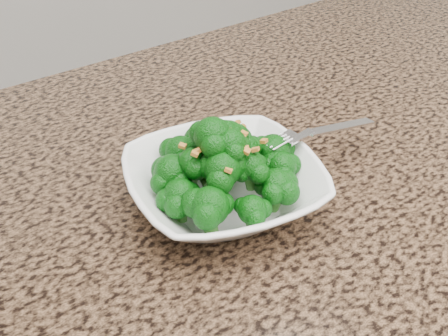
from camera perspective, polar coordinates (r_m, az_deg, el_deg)
granite_counter at (r=0.64m, az=9.45°, el=-5.95°), size 1.64×1.04×0.03m
bowl at (r=0.62m, az=-0.00°, el=-1.80°), size 0.26×0.26×0.05m
broccoli_pile at (r=0.59m, az=0.00°, el=3.03°), size 0.19×0.19×0.07m
garlic_topping at (r=0.57m, az=0.00°, el=6.35°), size 0.11×0.11×0.01m
fork at (r=0.66m, az=8.45°, el=3.48°), size 0.19×0.03×0.01m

